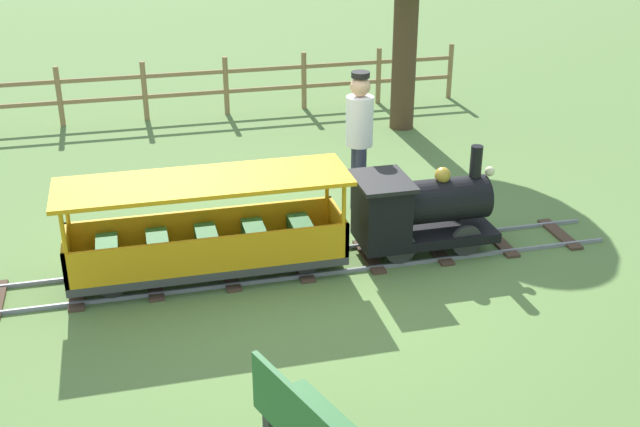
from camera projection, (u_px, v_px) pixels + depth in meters
The scene contains 6 objects.
ground_plane at pixel (305, 265), 7.89m from camera, with size 60.00×60.00×0.00m, color #608442.
track at pixel (300, 264), 7.87m from camera, with size 0.73×6.40×0.04m.
locomotive at pixel (418, 209), 7.95m from camera, with size 0.69×1.45×1.06m.
passenger_car at pixel (207, 238), 7.51m from camera, with size 0.79×2.70×0.97m.
conductor_person at pixel (359, 132), 8.68m from camera, with size 0.30×0.30×1.62m.
fence_section at pixel (226, 84), 12.24m from camera, with size 0.08×7.48×0.90m.
Camera 1 is at (6.79, -1.55, 3.75)m, focal length 44.69 mm.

